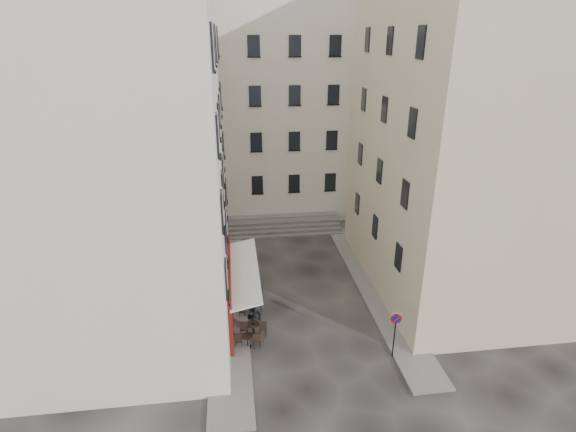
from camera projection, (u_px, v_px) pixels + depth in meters
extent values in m
plane|color=black|center=(311.00, 322.00, 24.94)|extent=(90.00, 90.00, 0.00)
cube|color=slate|center=(229.00, 289.00, 28.05)|extent=(2.00, 22.00, 0.12)
cube|color=slate|center=(373.00, 287.00, 28.20)|extent=(2.00, 18.00, 0.12)
cube|color=beige|center=(100.00, 137.00, 22.66)|extent=(12.00, 16.00, 20.00)
cube|color=#BFB68E|center=(482.00, 142.00, 25.98)|extent=(12.00, 14.00, 18.00)
cube|color=beige|center=(263.00, 106.00, 38.85)|extent=(18.00, 10.00, 18.00)
cube|color=#4E0D0B|center=(230.00, 291.00, 24.67)|extent=(0.25, 7.00, 3.50)
cube|color=black|center=(231.00, 296.00, 24.80)|extent=(0.06, 3.85, 2.00)
cube|color=white|center=(244.00, 270.00, 24.31)|extent=(1.58, 7.30, 0.41)
cube|color=#575552|center=(285.00, 233.00, 35.82)|extent=(9.00, 1.80, 0.20)
cube|color=#575552|center=(284.00, 228.00, 36.16)|extent=(9.00, 1.80, 0.20)
cube|color=#575552|center=(284.00, 224.00, 36.50)|extent=(9.00, 1.80, 0.20)
cube|color=#575552|center=(283.00, 219.00, 36.83)|extent=(9.00, 1.80, 0.20)
cylinder|color=black|center=(254.00, 331.00, 23.46)|extent=(0.10, 0.10, 0.90)
sphere|color=black|center=(253.00, 323.00, 23.28)|extent=(0.12, 0.12, 0.12)
cylinder|color=black|center=(250.00, 295.00, 26.68)|extent=(0.10, 0.10, 0.90)
sphere|color=black|center=(250.00, 288.00, 26.50)|extent=(0.12, 0.12, 0.12)
cylinder|color=black|center=(248.00, 267.00, 29.89)|extent=(0.10, 0.10, 0.90)
sphere|color=black|center=(247.00, 260.00, 29.71)|extent=(0.12, 0.12, 0.12)
cylinder|color=black|center=(394.00, 336.00, 21.81)|extent=(0.06, 0.06, 2.48)
cylinder|color=#AA140B|center=(396.00, 319.00, 21.43)|extent=(0.57, 0.10, 0.58)
cylinder|color=navy|center=(396.00, 319.00, 21.40)|extent=(0.42, 0.09, 0.42)
cube|color=#AA140B|center=(397.00, 319.00, 21.38)|extent=(0.34, 0.07, 0.34)
cylinder|color=black|center=(248.00, 347.00, 22.84)|extent=(0.36, 0.36, 0.02)
cylinder|color=black|center=(248.00, 341.00, 22.71)|extent=(0.05, 0.05, 0.71)
cylinder|color=black|center=(247.00, 336.00, 22.59)|extent=(0.61, 0.61, 0.04)
cube|color=black|center=(257.00, 340.00, 22.75)|extent=(0.39, 0.39, 0.91)
cube|color=black|center=(239.00, 340.00, 22.73)|extent=(0.39, 0.39, 0.91)
cylinder|color=black|center=(254.00, 335.00, 23.69)|extent=(0.39, 0.39, 0.02)
cylinder|color=black|center=(253.00, 330.00, 23.55)|extent=(0.05, 0.05, 0.76)
cylinder|color=black|center=(253.00, 324.00, 23.42)|extent=(0.65, 0.65, 0.04)
cube|color=black|center=(263.00, 328.00, 23.59)|extent=(0.41, 0.41, 0.97)
cube|color=black|center=(244.00, 328.00, 23.57)|extent=(0.41, 0.41, 0.97)
cylinder|color=black|center=(250.00, 317.00, 25.26)|extent=(0.35, 0.35, 0.02)
cylinder|color=black|center=(250.00, 312.00, 25.14)|extent=(0.05, 0.05, 0.68)
cylinder|color=black|center=(250.00, 307.00, 25.02)|extent=(0.58, 0.58, 0.04)
cube|color=black|center=(258.00, 311.00, 25.17)|extent=(0.37, 0.37, 0.87)
cube|color=black|center=(242.00, 311.00, 25.16)|extent=(0.37, 0.37, 0.87)
cylinder|color=black|center=(251.00, 299.00, 26.97)|extent=(0.38, 0.38, 0.02)
cylinder|color=black|center=(251.00, 294.00, 26.84)|extent=(0.05, 0.05, 0.74)
cylinder|color=black|center=(251.00, 289.00, 26.71)|extent=(0.64, 0.64, 0.04)
cube|color=black|center=(259.00, 292.00, 26.87)|extent=(0.40, 0.40, 0.95)
cube|color=black|center=(243.00, 292.00, 26.86)|extent=(0.40, 0.40, 0.95)
cylinder|color=black|center=(247.00, 278.00, 29.23)|extent=(0.33, 0.33, 0.02)
cylinder|color=black|center=(247.00, 274.00, 29.12)|extent=(0.05, 0.05, 0.63)
cylinder|color=black|center=(246.00, 270.00, 29.01)|extent=(0.54, 0.54, 0.04)
cube|color=black|center=(253.00, 273.00, 29.15)|extent=(0.34, 0.34, 0.81)
cube|color=black|center=(240.00, 273.00, 29.13)|extent=(0.34, 0.34, 0.81)
imported|color=black|center=(256.00, 306.00, 24.69)|extent=(0.76, 0.56, 1.93)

